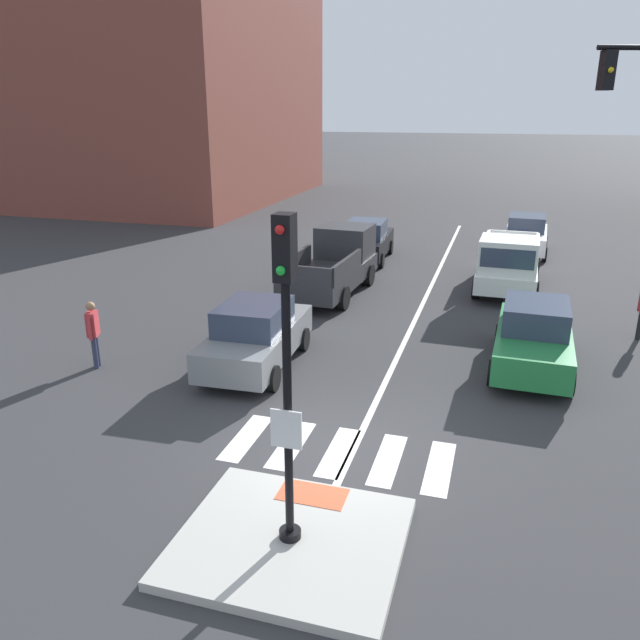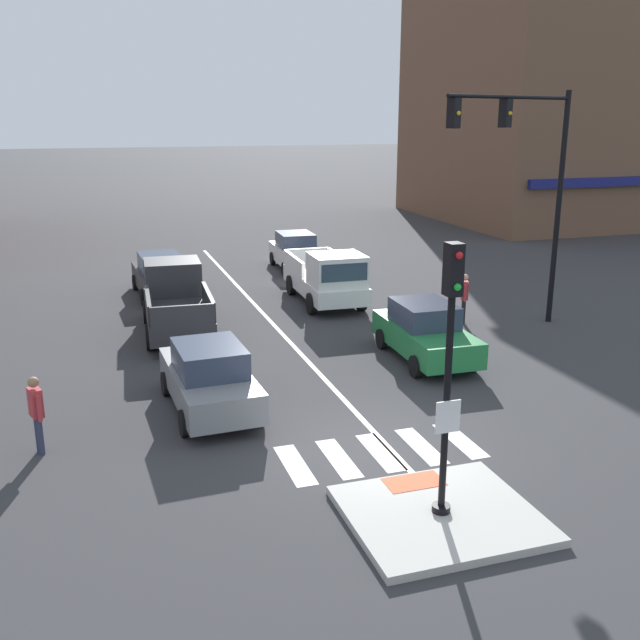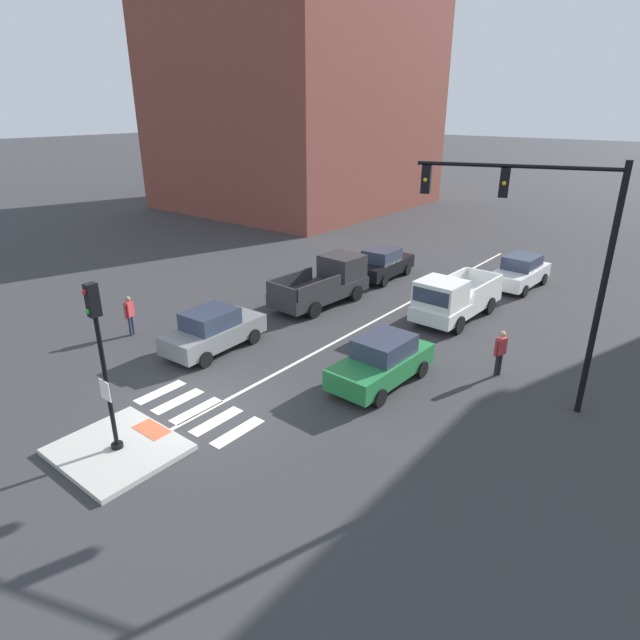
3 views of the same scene
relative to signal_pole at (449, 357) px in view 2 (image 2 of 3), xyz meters
name	(u,v)px [view 2 (image 2 of 3)]	position (x,y,z in m)	size (l,w,h in m)	color
ground_plane	(378,449)	(0.00, 2.83, -2.96)	(300.00, 300.00, 0.00)	#333335
traffic_island	(441,515)	(0.00, 0.01, -2.89)	(3.21, 2.86, 0.15)	#B2AFA8
tactile_pad_front	(414,482)	(0.00, 1.09, -2.81)	(1.10, 0.60, 0.01)	#DB5B38
signal_pole	(449,357)	(0.00, 0.00, 0.00)	(0.44, 0.38, 4.67)	black
crosswalk_stripe_a	(295,465)	(-1.84, 2.70, -2.96)	(0.44, 1.80, 0.01)	silver
crosswalk_stripe_b	(339,458)	(-0.92, 2.70, -2.96)	(0.44, 1.80, 0.01)	silver
crosswalk_stripe_c	(381,452)	(0.00, 2.70, -2.96)	(0.44, 1.80, 0.01)	silver
crosswalk_stripe_d	(421,446)	(0.92, 2.70, -2.96)	(0.44, 1.80, 0.01)	silver
crosswalk_stripe_e	(460,440)	(1.84, 2.70, -2.96)	(0.44, 1.80, 0.01)	silver
lane_centre_line	(271,322)	(0.24, 12.83, -2.96)	(0.14, 28.00, 0.01)	silver
traffic_light_mast	(531,168)	(7.67, 9.53, 2.19)	(5.22, 2.02, 7.47)	black
building_corner_right	(559,81)	(24.51, 32.15, 5.86)	(16.01, 16.21, 17.61)	brown
car_black_westbound_distant	(160,275)	(-2.87, 17.77, -2.15)	(1.98, 4.17, 1.64)	black
car_white_eastbound_distant	(296,252)	(3.45, 20.89, -2.15)	(1.99, 4.17, 1.64)	white
car_grey_westbound_near	(209,378)	(-2.97, 6.01, -2.15)	(1.98, 4.17, 1.64)	slate
car_green_eastbound_mid	(425,332)	(3.47, 7.81, -2.15)	(1.95, 4.15, 1.64)	#237A3D
pickup_truck_charcoal_westbound_far	(176,301)	(-2.88, 12.90, -1.99)	(2.27, 5.20, 2.08)	#2D2D30
pickup_truck_white_eastbound_far	(328,279)	(2.79, 14.46, -1.99)	(2.19, 5.16, 2.08)	white
pedestrian_at_curb_left	(36,409)	(-6.68, 4.83, -1.98)	(0.33, 0.52, 1.67)	#2D334C
pedestrian_waiting_far_side	(464,294)	(6.34, 10.78, -1.98)	(0.34, 0.52, 1.67)	black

